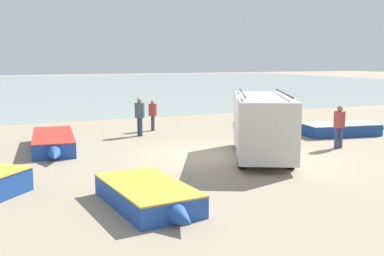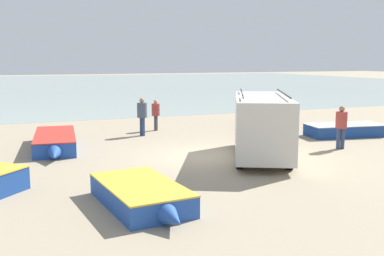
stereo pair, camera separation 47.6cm
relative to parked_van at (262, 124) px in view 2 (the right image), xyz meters
name	(u,v)px [view 2 (the right image)]	position (x,y,z in m)	size (l,w,h in m)	color
ground_plane	(206,156)	(-1.78, 1.10, -1.27)	(200.00, 200.00, 0.00)	gray
sea_water	(62,85)	(-1.78, 53.10, -1.27)	(120.00, 80.00, 0.01)	#99A89E
parked_van	(262,124)	(0.00, 0.00, 0.00)	(4.09, 5.62, 2.46)	beige
fishing_rowboat_0	(262,121)	(4.14, 6.95, -0.95)	(3.34, 4.72, 0.65)	#234CA3
fishing_rowboat_1	(55,142)	(-6.97, 4.71, -0.97)	(2.03, 5.59, 0.61)	#234CA3
fishing_rowboat_3	(347,130)	(6.37, 2.76, -0.98)	(4.49, 2.09, 0.59)	navy
fishing_rowboat_4	(142,195)	(-5.62, -3.71, -0.99)	(2.03, 4.02, 0.56)	#234CA3
fisherman_0	(156,112)	(-1.67, 7.82, -0.31)	(0.42, 0.42, 1.61)	#38383D
fisherman_1	(142,113)	(-2.75, 6.53, -0.18)	(0.48, 0.48, 1.83)	navy
fisherman_2	(341,123)	(3.94, 0.34, -0.21)	(0.47, 0.47, 1.77)	navy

